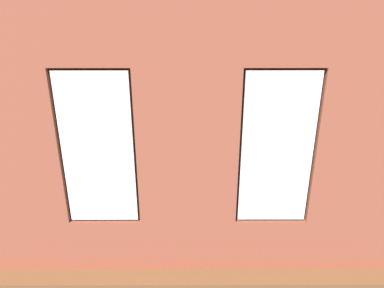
{
  "coord_description": "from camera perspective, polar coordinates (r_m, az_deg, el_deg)",
  "views": [
    {
      "loc": [
        -0.04,
        6.29,
        3.19
      ],
      "look_at": [
        -0.06,
        0.4,
        0.9
      ],
      "focal_mm": 32.0,
      "sensor_mm": 36.0,
      "label": 1
    }
  ],
  "objects": [
    {
      "name": "potted_plant_corner_far_left",
      "position": [
        5.45,
        26.68,
        -7.11
      ],
      "size": [
        1.03,
        1.11,
        1.54
      ],
      "color": "gray",
      "rests_on": "ground_plane"
    },
    {
      "name": "potted_plant_corner_near_left",
      "position": [
        8.96,
        15.77,
        4.1
      ],
      "size": [
        0.78,
        0.79,
        1.23
      ],
      "color": "beige",
      "rests_on": "ground_plane"
    },
    {
      "name": "potted_plant_beside_window_right",
      "position": [
        5.29,
        -19.15,
        -9.79
      ],
      "size": [
        0.59,
        0.59,
        0.86
      ],
      "color": "#9E5638",
      "rests_on": "ground_plane"
    },
    {
      "name": "media_console",
      "position": [
        7.09,
        -22.95,
        -5.11
      ],
      "size": [
        0.96,
        0.42,
        0.49
      ],
      "primitive_type": "cube",
      "color": "black",
      "rests_on": "ground_plane"
    },
    {
      "name": "table_plant_small",
      "position": [
        6.62,
        1.18,
        -2.42
      ],
      "size": [
        0.16,
        0.16,
        0.25
      ],
      "color": "#47423D",
      "rests_on": "coffee_table"
    },
    {
      "name": "candle_jar",
      "position": [
        6.54,
        2.05,
        -3.42
      ],
      "size": [
        0.08,
        0.08,
        0.12
      ],
      "primitive_type": "cylinder",
      "color": "#B7333D",
      "rests_on": "coffee_table"
    },
    {
      "name": "remote_silver",
      "position": [
        6.81,
        4.14,
        -2.87
      ],
      "size": [
        0.17,
        0.12,
        0.02
      ],
      "primitive_type": "cube",
      "rotation": [
        0.0,
        0.0,
        5.18
      ],
      "color": "#B2B2B7",
      "rests_on": "coffee_table"
    },
    {
      "name": "potted_plant_foreground_right",
      "position": [
        8.9,
        -16.16,
        4.2
      ],
      "size": [
        1.08,
        0.95,
        1.43
      ],
      "color": "#47423D",
      "rests_on": "ground_plane"
    },
    {
      "name": "couch_by_window",
      "position": [
        5.24,
        -4.64,
        -11.94
      ],
      "size": [
        1.96,
        0.87,
        0.8
      ],
      "color": "black",
      "rests_on": "ground_plane"
    },
    {
      "name": "coffee_table",
      "position": [
        6.69,
        1.17,
        -3.84
      ],
      "size": [
        1.29,
        0.79,
        0.4
      ],
      "color": "#A87547",
      "rests_on": "ground_plane"
    },
    {
      "name": "white_wall_right",
      "position": [
        6.96,
        -26.23,
        6.88
      ],
      "size": [
        0.1,
        4.9,
        3.44
      ],
      "primitive_type": "cube",
      "color": "silver",
      "rests_on": "ground_plane"
    },
    {
      "name": "potted_plant_by_left_couch",
      "position": [
        8.39,
        12.95,
        0.93
      ],
      "size": [
        0.31,
        0.31,
        0.5
      ],
      "color": "#9E5638",
      "rests_on": "ground_plane"
    },
    {
      "name": "ground_plane",
      "position": [
        7.07,
        -0.49,
        -6.02
      ],
      "size": [
        6.69,
        5.9,
        0.1
      ],
      "primitive_type": "cube",
      "color": "brown"
    },
    {
      "name": "tv_flatscreen",
      "position": [
        6.87,
        -23.63,
        -0.7
      ],
      "size": [
        0.99,
        0.2,
        0.68
      ],
      "color": "black",
      "rests_on": "media_console"
    },
    {
      "name": "cup_ceramic",
      "position": [
        6.54,
        -2.2,
        -3.51
      ],
      "size": [
        0.08,
        0.08,
        0.1
      ],
      "primitive_type": "cylinder",
      "color": "silver",
      "rests_on": "coffee_table"
    },
    {
      "name": "brick_wall_with_windows",
      "position": [
        4.0,
        -0.75,
        -0.42
      ],
      "size": [
        6.09,
        0.3,
        3.44
      ],
      "color": "brown",
      "rests_on": "ground_plane"
    },
    {
      "name": "couch_left",
      "position": [
        7.23,
        18.47,
        -3.24
      ],
      "size": [
        0.98,
        2.03,
        0.8
      ],
      "rotation": [
        0.0,
        0.0,
        1.52
      ],
      "color": "black",
      "rests_on": "ground_plane"
    }
  ]
}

